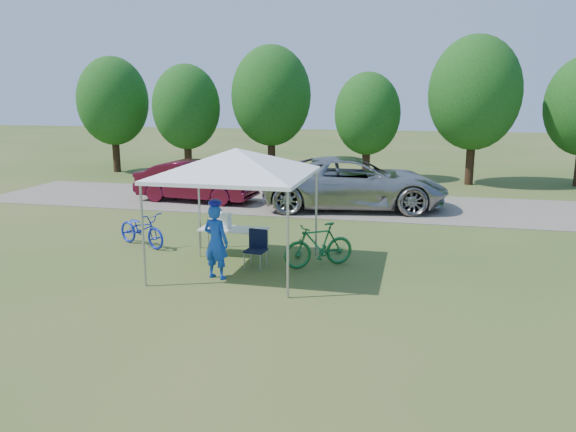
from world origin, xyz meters
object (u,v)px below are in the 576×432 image
at_px(folding_table, 234,230).
at_px(minivan, 354,183).
at_px(folding_chair, 257,245).
at_px(cyclist, 216,242).
at_px(cooler, 220,221).
at_px(bike_green, 319,245).
at_px(bike_blue, 142,229).
at_px(sedan, 196,181).

bearing_deg(folding_table, minivan, 71.27).
xyz_separation_m(folding_chair, cyclist, (-0.61, -0.97, 0.30)).
bearing_deg(cooler, bike_green, -9.65).
relative_size(cooler, bike_green, 0.29).
height_order(bike_green, minivan, minivan).
height_order(bike_blue, bike_green, bike_green).
bearing_deg(minivan, bike_green, 170.40).
bearing_deg(bike_green, sedan, -174.29).
bearing_deg(sedan, folding_chair, -144.08).
bearing_deg(bike_blue, bike_green, -73.53).
height_order(cooler, cyclist, cyclist).
bearing_deg(bike_blue, sedan, 34.04).
bearing_deg(sedan, bike_green, -135.40).
height_order(folding_chair, minivan, minivan).
bearing_deg(cooler, bike_blue, 172.90).
bearing_deg(folding_table, bike_green, -11.11).
height_order(minivan, sedan, minivan).
xyz_separation_m(folding_table, folding_chair, (0.81, -0.77, -0.12)).
bearing_deg(cyclist, cooler, -57.93).
distance_m(folding_chair, bike_green, 1.41).
distance_m(bike_blue, minivan, 7.77).
bearing_deg(sedan, bike_blue, -166.41).
bearing_deg(bike_green, bike_blue, -132.87).
height_order(cooler, sedan, sedan).
xyz_separation_m(cooler, bike_blue, (-2.26, 0.28, -0.40)).
height_order(cooler, minivan, minivan).
bearing_deg(folding_chair, folding_table, 142.39).
xyz_separation_m(folding_table, bike_green, (2.18, -0.43, -0.12)).
bearing_deg(bike_blue, folding_table, -71.27).
xyz_separation_m(cooler, sedan, (-3.24, 6.40, -0.10)).
distance_m(folding_chair, sedan, 8.41).
bearing_deg(sedan, cooler, -148.65).
bearing_deg(cyclist, folding_chair, -107.22).
bearing_deg(bike_green, folding_table, -135.53).
height_order(folding_table, bike_green, bike_green).
xyz_separation_m(folding_table, cyclist, (0.20, -1.74, 0.17)).
height_order(bike_blue, sedan, sedan).
distance_m(bike_blue, sedan, 6.20).
distance_m(cyclist, sedan, 8.97).
xyz_separation_m(bike_blue, sedan, (-0.98, 6.12, 0.30)).
bearing_deg(sedan, folding_table, -146.31).
relative_size(minivan, sedan, 1.43).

